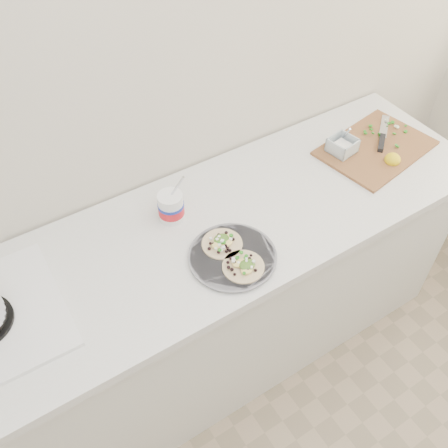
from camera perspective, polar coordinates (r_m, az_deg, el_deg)
counter at (r=2.09m, az=-4.18°, el=-9.76°), size 2.44×0.66×0.90m
taco_plate at (r=1.66m, az=0.98°, el=-3.55°), size 0.30×0.30×0.04m
tub at (r=1.76m, az=-6.00°, el=2.22°), size 0.09×0.09×0.21m
cutboard at (r=2.17m, az=16.68°, el=8.62°), size 0.50×0.39×0.07m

